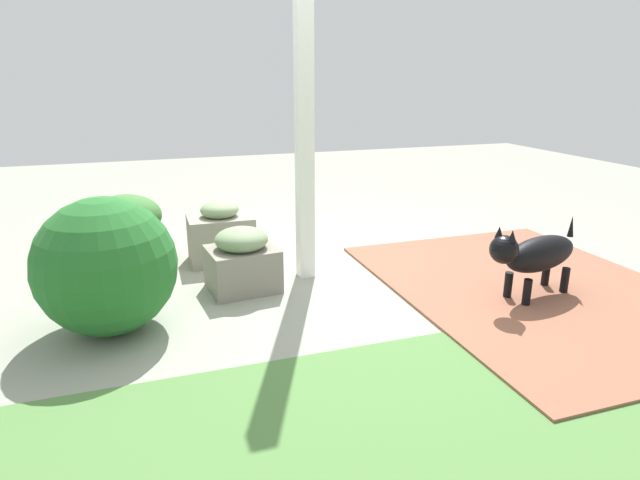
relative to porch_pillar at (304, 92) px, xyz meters
The scene contains 8 objects.
ground_plane 1.28m from the porch_pillar, 152.17° to the left, with size 12.00×12.00×0.00m, color gray.
brick_path 2.00m from the porch_pillar, 151.18° to the left, with size 1.80×2.40×0.02m, color #925A43.
porch_pillar is the anchor object (origin of this frame).
stone_planter_nearest 1.28m from the porch_pillar, 44.65° to the right, with size 0.48×0.36×0.47m.
stone_planter_near 1.17m from the porch_pillar, 13.20° to the left, with size 0.48×0.41×0.43m.
round_shrub 1.62m from the porch_pillar, 20.14° to the left, with size 0.76×0.76×0.76m, color #246628.
terracotta_pot_broad 1.61m from the porch_pillar, 25.97° to the right, with size 0.51×0.51×0.55m.
dog 1.79m from the porch_pillar, 145.55° to the left, with size 0.75×0.34×0.51m.
Camera 1 is at (1.22, 3.34, 1.38)m, focal length 30.21 mm.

